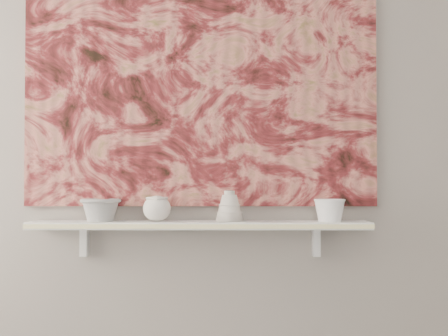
{
  "coord_description": "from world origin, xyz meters",
  "views": [
    {
      "loc": [
        0.12,
        -1.07,
        1.09
      ],
      "look_at": [
        0.1,
        1.49,
        1.15
      ],
      "focal_mm": 50.0,
      "sensor_mm": 36.0,
      "label": 1
    }
  ],
  "objects_px": {
    "shelf": "(199,225)",
    "cup_cream": "(157,209)",
    "painting": "(200,78)",
    "bowl_grey": "(101,210)",
    "bell_vessel": "(229,206)",
    "bowl_white": "(330,210)"
  },
  "relations": [
    {
      "from": "bowl_grey",
      "to": "bell_vessel",
      "type": "distance_m",
      "value": 0.53
    },
    {
      "from": "painting",
      "to": "bowl_grey",
      "type": "relative_size",
      "value": 8.91
    },
    {
      "from": "bell_vessel",
      "to": "shelf",
      "type": "bearing_deg",
      "value": 180.0
    },
    {
      "from": "bell_vessel",
      "to": "bowl_white",
      "type": "height_order",
      "value": "bell_vessel"
    },
    {
      "from": "shelf",
      "to": "cup_cream",
      "type": "bearing_deg",
      "value": 180.0
    },
    {
      "from": "painting",
      "to": "bell_vessel",
      "type": "bearing_deg",
      "value": -32.98
    },
    {
      "from": "shelf",
      "to": "cup_cream",
      "type": "distance_m",
      "value": 0.19
    },
    {
      "from": "painting",
      "to": "cup_cream",
      "type": "distance_m",
      "value": 0.59
    },
    {
      "from": "bell_vessel",
      "to": "bowl_white",
      "type": "bearing_deg",
      "value": 0.0
    },
    {
      "from": "cup_cream",
      "to": "bowl_white",
      "type": "relative_size",
      "value": 0.89
    },
    {
      "from": "cup_cream",
      "to": "bowl_grey",
      "type": "bearing_deg",
      "value": 180.0
    },
    {
      "from": "painting",
      "to": "bowl_grey",
      "type": "bearing_deg",
      "value": -168.88
    },
    {
      "from": "bell_vessel",
      "to": "bowl_white",
      "type": "relative_size",
      "value": 0.98
    },
    {
      "from": "bell_vessel",
      "to": "cup_cream",
      "type": "bearing_deg",
      "value": 180.0
    },
    {
      "from": "bell_vessel",
      "to": "painting",
      "type": "bearing_deg",
      "value": 147.02
    },
    {
      "from": "cup_cream",
      "to": "shelf",
      "type": "bearing_deg",
      "value": 0.0
    },
    {
      "from": "bowl_grey",
      "to": "bowl_white",
      "type": "xyz_separation_m",
      "value": [
        0.95,
        0.0,
        -0.0
      ]
    },
    {
      "from": "painting",
      "to": "bowl_grey",
      "type": "distance_m",
      "value": 0.7
    },
    {
      "from": "painting",
      "to": "bowl_grey",
      "type": "xyz_separation_m",
      "value": [
        -0.41,
        -0.08,
        -0.56
      ]
    },
    {
      "from": "painting",
      "to": "cup_cream",
      "type": "xyz_separation_m",
      "value": [
        -0.18,
        -0.08,
        -0.56
      ]
    },
    {
      "from": "bowl_grey",
      "to": "cup_cream",
      "type": "xyz_separation_m",
      "value": [
        0.23,
        0.0,
        0.0
      ]
    },
    {
      "from": "cup_cream",
      "to": "bell_vessel",
      "type": "xyz_separation_m",
      "value": [
        0.3,
        0.0,
        0.01
      ]
    }
  ]
}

